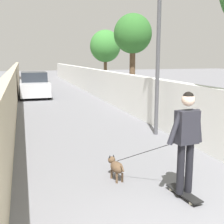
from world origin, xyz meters
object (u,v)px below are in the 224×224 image
car_near (34,85)px  lamp_post (159,29)px  tree_right_far (133,35)px  person_skateboarder (187,135)px  tree_right_mid (105,46)px  skateboard (184,193)px  dog (116,166)px

car_near → lamp_post: bearing=-162.7°
tree_right_far → person_skateboarder: tree_right_far is taller
tree_right_mid → skateboard: (-16.85, 3.36, -3.14)m
tree_right_mid → tree_right_far: tree_right_far is taller
tree_right_mid → skateboard: tree_right_mid is taller
tree_right_mid → lamp_post: bearing=171.2°
tree_right_mid → tree_right_far: bearing=178.4°
lamp_post → dog: (-2.96, 2.28, -2.97)m
tree_right_far → skateboard: size_ratio=5.76×
dog → car_near: size_ratio=0.33×
tree_right_far → dog: bearing=157.3°
dog → person_skateboarder: bearing=-139.5°
skateboard → car_near: bearing=7.4°
tree_right_mid → tree_right_far: (-6.00, 0.17, 0.39)m
tree_right_mid → skateboard: 17.47m
skateboard → person_skateboarder: 1.06m
dog → car_near: 13.54m
tree_right_far → dog: (-9.80, 4.09, -3.32)m
lamp_post → dog: size_ratio=3.55×
skateboard → dog: size_ratio=0.60×
tree_right_far → car_near: (3.70, 5.09, -2.88)m
tree_right_far → lamp_post: (-6.84, 1.81, -0.34)m
tree_right_far → lamp_post: size_ratio=0.98×
tree_right_mid → tree_right_far: 6.01m
lamp_post → dog: bearing=142.4°
skateboard → dog: bearing=40.5°
person_skateboarder → dog: size_ratio=1.31×
tree_right_mid → dog: bearing=164.9°
lamp_post → car_near: 11.32m
lamp_post → car_near: (10.53, 3.28, -2.53)m
lamp_post → car_near: lamp_post is taller
tree_right_far → car_near: bearing=54.0°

